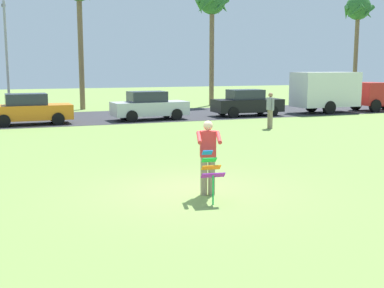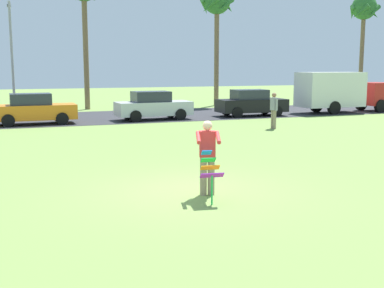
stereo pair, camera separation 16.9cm
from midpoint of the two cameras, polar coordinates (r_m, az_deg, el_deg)
name	(u,v)px [view 1 (the left image)]	position (r m, az deg, el deg)	size (l,w,h in m)	color
ground_plane	(191,191)	(11.85, -0.50, -5.45)	(120.00, 120.00, 0.00)	olive
road_strip	(77,118)	(29.49, -13.33, 2.93)	(120.00, 8.00, 0.01)	#2D2D33
person_kite_flyer	(208,155)	(11.28, 1.43, -1.25)	(0.69, 0.76, 1.73)	gray
kite_held	(211,169)	(10.67, 1.76, -2.93)	(0.53, 0.68, 1.12)	blue
parked_car_orange	(29,110)	(26.78, -18.50, 3.79)	(4.23, 1.89, 1.60)	orange
parked_car_silver	(149,106)	(27.85, -5.16, 4.39)	(4.26, 1.96, 1.60)	silver
parked_car_black	(247,103)	(30.17, 6.21, 4.71)	(4.25, 1.93, 1.60)	black
parked_truck_red_cab	(336,91)	(33.62, 16.13, 5.93)	(6.74, 2.23, 2.62)	#B2231E
palm_tree_centre_far	(212,6)	(38.69, 2.20, 15.68)	(2.58, 2.71, 8.99)	brown
palm_tree_far_left	(358,12)	(46.15, 18.53, 14.23)	(2.58, 2.71, 9.07)	brown
streetlight_pole	(6,50)	(33.67, -20.81, 10.11)	(0.24, 1.65, 7.00)	#9E9EA3
person_walker_near	(270,109)	(24.03, 8.84, 3.99)	(0.22, 0.57, 1.73)	gray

